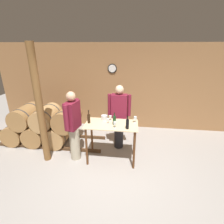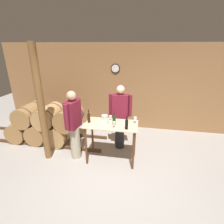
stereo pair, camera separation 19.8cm
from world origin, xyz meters
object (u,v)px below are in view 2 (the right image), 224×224
at_px(wooden_post, 41,106).
at_px(person_host, 120,116).
at_px(wine_bottle_center, 127,124).
at_px(person_visitor_with_scarf, 74,124).
at_px(wine_glass_near_center, 110,117).
at_px(wine_bottle_left, 114,120).
at_px(ice_bucket, 105,117).
at_px(wine_bottle_far_left, 89,118).
at_px(wine_glass_far_side, 135,119).
at_px(wine_glass_near_right, 114,123).
at_px(wine_glass_near_left, 108,120).

bearing_deg(wooden_post, person_host, 24.97).
xyz_separation_m(wine_bottle_center, person_visitor_with_scarf, (-1.25, 0.14, -0.17)).
bearing_deg(wine_glass_near_center, wine_bottle_left, -59.99).
distance_m(ice_bucket, person_visitor_with_scarf, 0.74).
bearing_deg(wine_bottle_left, wine_bottle_far_left, 178.22).
height_order(wooden_post, person_host, wooden_post).
height_order(wine_bottle_left, person_visitor_with_scarf, person_visitor_with_scarf).
bearing_deg(person_host, person_visitor_with_scarf, -146.96).
xyz_separation_m(wooden_post, wine_bottle_far_left, (1.05, 0.17, -0.28)).
xyz_separation_m(wine_glass_far_side, ice_bucket, (-0.72, 0.07, -0.05)).
xyz_separation_m(wooden_post, wine_glass_near_right, (1.66, -0.00, -0.29)).
height_order(wine_bottle_center, person_visitor_with_scarf, person_visitor_with_scarf).
xyz_separation_m(wine_bottle_left, ice_bucket, (-0.27, 0.23, -0.05)).
bearing_deg(wine_bottle_far_left, wine_glass_near_left, 1.13).
bearing_deg(wine_glass_near_left, person_visitor_with_scarf, -176.52).
relative_size(wine_bottle_far_left, person_host, 0.18).
height_order(wine_bottle_left, person_host, person_host).
bearing_deg(ice_bucket, wine_bottle_far_left, -145.98).
distance_m(wooden_post, person_visitor_with_scarf, 0.83).
bearing_deg(wine_glass_near_center, ice_bucket, 171.62).
height_order(wine_bottle_center, wine_glass_far_side, wine_bottle_center).
distance_m(wine_bottle_far_left, wine_glass_far_side, 1.05).
distance_m(wine_glass_near_center, ice_bucket, 0.15).
relative_size(wooden_post, ice_bucket, 18.15).
height_order(wine_glass_near_left, person_visitor_with_scarf, person_visitor_with_scarf).
distance_m(wooden_post, wine_glass_near_right, 1.68).
height_order(wooden_post, wine_bottle_left, wooden_post).
relative_size(wine_glass_near_left, person_visitor_with_scarf, 0.08).
height_order(wine_bottle_center, wine_glass_near_left, wine_bottle_center).
bearing_deg(wine_glass_near_right, wine_bottle_center, -1.60).
relative_size(wine_glass_far_side, ice_bucket, 1.00).
bearing_deg(wine_bottle_far_left, person_visitor_with_scarf, -173.68).
bearing_deg(ice_bucket, person_host, 51.23).
distance_m(wine_bottle_center, wine_glass_far_side, 0.37).
bearing_deg(wine_glass_near_left, person_host, 71.99).
distance_m(wine_bottle_center, wine_glass_near_right, 0.27).
relative_size(wooden_post, person_visitor_with_scarf, 1.59).
xyz_separation_m(ice_bucket, person_host, (0.32, 0.40, -0.11)).
relative_size(wine_glass_near_center, ice_bucket, 0.85).
bearing_deg(wine_glass_near_left, wine_glass_far_side, 13.22).
distance_m(wine_bottle_far_left, wine_bottle_left, 0.59).
relative_size(wine_glass_near_center, person_visitor_with_scarf, 0.07).
bearing_deg(wine_glass_far_side, wine_glass_near_left, -166.78).
relative_size(wine_glass_far_side, person_visitor_with_scarf, 0.09).
distance_m(wine_bottle_center, person_host, 0.85).
height_order(wine_glass_near_center, wine_glass_far_side, wine_glass_far_side).
xyz_separation_m(wine_glass_near_right, ice_bucket, (-0.29, 0.39, -0.05)).
bearing_deg(person_visitor_with_scarf, wooden_post, -169.02).
height_order(wine_glass_near_right, person_host, person_host).
bearing_deg(wine_glass_near_center, wine_bottle_center, -42.01).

